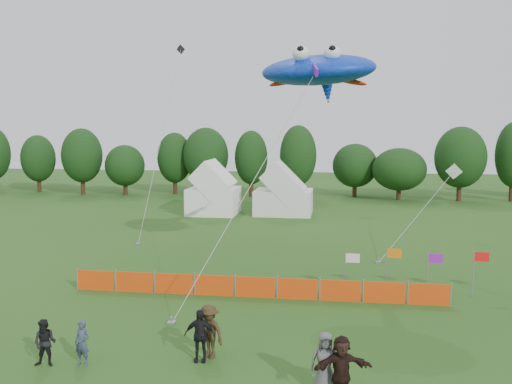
# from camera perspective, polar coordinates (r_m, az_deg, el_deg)

# --- Properties ---
(ground) EXTENTS (160.00, 160.00, 0.00)m
(ground) POSITION_cam_1_polar(r_m,az_deg,el_deg) (20.85, -2.54, -16.33)
(ground) COLOR #234C16
(ground) RESTS_ON ground
(treeline) EXTENTS (104.57, 8.78, 8.36)m
(treeline) POSITION_cam_1_polar(r_m,az_deg,el_deg) (63.91, 6.62, 3.12)
(treeline) COLOR #382314
(treeline) RESTS_ON ground
(tent_left) EXTENTS (4.48, 4.48, 3.95)m
(tent_left) POSITION_cam_1_polar(r_m,az_deg,el_deg) (52.46, -4.26, -0.03)
(tent_left) COLOR white
(tent_left) RESTS_ON ground
(tent_right) EXTENTS (5.24, 4.20, 3.70)m
(tent_right) POSITION_cam_1_polar(r_m,az_deg,el_deg) (52.08, 2.78, -0.21)
(tent_right) COLOR white
(tent_right) RESTS_ON ground
(barrier_fence) EXTENTS (17.90, 0.06, 1.00)m
(barrier_fence) POSITION_cam_1_polar(r_m,az_deg,el_deg) (27.41, -0.09, -9.50)
(barrier_fence) COLOR #D8410C
(barrier_fence) RESTS_ON ground
(flag_row) EXTENTS (8.73, 0.71, 2.20)m
(flag_row) POSITION_cam_1_polar(r_m,az_deg,el_deg) (28.92, 17.35, -7.08)
(flag_row) COLOR gray
(flag_row) RESTS_ON ground
(spectator_a) EXTENTS (0.63, 0.47, 1.56)m
(spectator_a) POSITION_cam_1_polar(r_m,az_deg,el_deg) (20.93, -16.99, -14.23)
(spectator_a) COLOR #323B53
(spectator_a) RESTS_ON ground
(spectator_b) EXTENTS (0.85, 0.69, 1.62)m
(spectator_b) POSITION_cam_1_polar(r_m,az_deg,el_deg) (21.23, -20.34, -13.97)
(spectator_b) COLOR black
(spectator_b) RESTS_ON ground
(spectator_c) EXTENTS (1.42, 1.23, 1.91)m
(spectator_c) POSITION_cam_1_polar(r_m,az_deg,el_deg) (20.66, -4.72, -13.71)
(spectator_c) COLOR #362815
(spectator_c) RESTS_ON ground
(spectator_d) EXTENTS (1.10, 0.50, 1.84)m
(spectator_d) POSITION_cam_1_polar(r_m,az_deg,el_deg) (20.41, -5.66, -14.08)
(spectator_d) COLOR black
(spectator_d) RESTS_ON ground
(spectator_e) EXTENTS (1.01, 0.74, 1.90)m
(spectator_e) POSITION_cam_1_polar(r_m,az_deg,el_deg) (18.29, 6.89, -16.55)
(spectator_e) COLOR #525157
(spectator_e) RESTS_ON ground
(spectator_f) EXTENTS (1.87, 1.05, 1.92)m
(spectator_f) POSITION_cam_1_polar(r_m,az_deg,el_deg) (18.01, 8.55, -16.93)
(spectator_f) COLOR black
(spectator_f) RESTS_ON ground
(stingray_kite) EXTENTS (9.35, 15.48, 11.98)m
(stingray_kite) POSITION_cam_1_polar(r_m,az_deg,el_deg) (29.83, 6.26, 11.90)
(stingray_kite) COLOR blue
(stingray_kite) RESTS_ON ground
(small_kite_white) EXTENTS (6.75, 10.28, 5.34)m
(small_kite_white) POSITION_cam_1_polar(r_m,az_deg,el_deg) (41.66, 17.47, -0.21)
(small_kite_white) COLOR white
(small_kite_white) RESTS_ON ground
(small_kite_dark) EXTENTS (1.04, 9.91, 14.74)m
(small_kite_dark) POSITION_cam_1_polar(r_m,az_deg,el_deg) (44.22, -9.24, 6.32)
(small_kite_dark) COLOR black
(small_kite_dark) RESTS_ON ground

